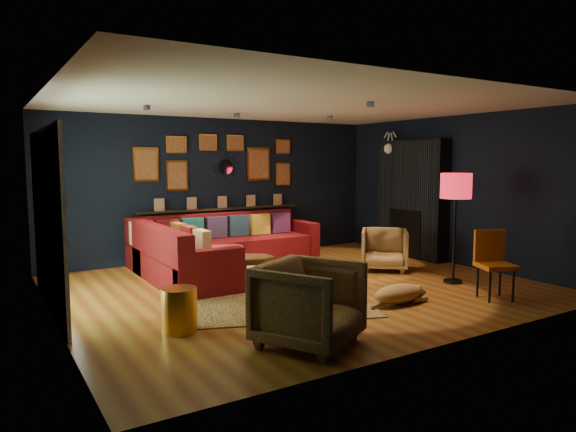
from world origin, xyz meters
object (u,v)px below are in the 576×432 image
armchair_right (384,247)px  dog (398,290)px  pouf (226,258)px  floor_lamp (456,191)px  gold_stool (179,310)px  sectional (210,250)px  armchair_left (309,300)px  orange_chair (493,258)px  coffee_table (248,262)px

armchair_right → dog: (-1.25, -1.65, -0.20)m
pouf → floor_lamp: bearing=-44.3°
gold_stool → dog: 2.77m
sectional → pouf: 0.35m
armchair_right → dog: size_ratio=0.73×
armchair_right → gold_stool: size_ratio=1.60×
armchair_left → dog: armchair_left is taller
armchair_left → orange_chair: bearing=-25.1°
gold_stool → dog: size_ratio=0.46×
orange_chair → dog: orange_chair is taller
coffee_table → dog: size_ratio=0.87×
coffee_table → floor_lamp: floor_lamp is taller
sectional → armchair_left: armchair_left is taller
coffee_table → armchair_right: 2.44m
gold_stool → sectional: bearing=61.2°
orange_chair → armchair_left: bearing=-152.2°
coffee_table → gold_stool: gold_stool is taller
coffee_table → armchair_right: size_ratio=1.19×
pouf → dog: bearing=-70.2°
coffee_table → armchair_right: armchair_right is taller
armchair_left → floor_lamp: bearing=-11.1°
pouf → gold_stool: gold_stool is taller
armchair_left → gold_stool: size_ratio=1.92×
coffee_table → floor_lamp: 3.22m
pouf → orange_chair: (2.32, -3.36, 0.31)m
coffee_table → armchair_left: armchair_left is taller
sectional → coffee_table: size_ratio=3.76×
pouf → dog: pouf is taller
pouf → armchair_right: (2.30, -1.28, 0.16)m
dog → sectional: bearing=109.6°
floor_lamp → gold_stool: bearing=180.0°
orange_chair → floor_lamp: (0.24, 0.85, 0.84)m
sectional → armchair_right: size_ratio=4.49×
coffee_table → dog: (1.18, -1.88, -0.16)m
orange_chair → dog: 1.39m
orange_chair → floor_lamp: floor_lamp is taller
orange_chair → floor_lamp: bearing=98.6°
armchair_left → armchair_right: armchair_left is taller
armchair_left → floor_lamp: 3.57m
pouf → floor_lamp: floor_lamp is taller
armchair_right → gold_stool: armchair_right is taller
sectional → orange_chair: size_ratio=3.78×
pouf → armchair_left: armchair_left is taller
floor_lamp → armchair_right: bearing=102.1°
orange_chair → dog: size_ratio=0.87×
sectional → floor_lamp: bearing=-46.1°
pouf → gold_stool: size_ratio=1.24×
gold_stool → orange_chair: orange_chair is taller
dog → armchair_right: bearing=52.3°
gold_stool → orange_chair: 4.11m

